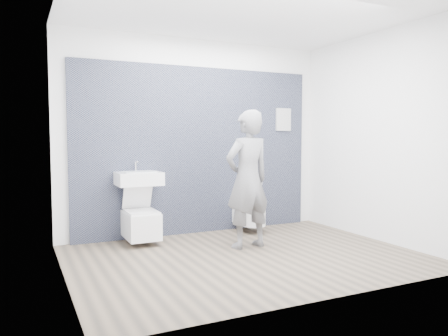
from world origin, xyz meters
name	(u,v)px	position (x,y,z in m)	size (l,w,h in m)	color
ground	(246,256)	(0.00, 0.00, 0.00)	(4.00, 4.00, 0.00)	brown
room_shell	(247,107)	(0.00, 0.00, 1.74)	(4.00, 4.00, 4.00)	white
tile_wall	(199,232)	(0.00, 1.47, 0.00)	(3.60, 0.06, 2.40)	black
washbasin	(139,178)	(-0.94, 1.22, 0.85)	(0.58, 0.43, 0.43)	white
toilet_square	(141,223)	(-0.94, 1.15, 0.27)	(0.41, 0.59, 0.76)	white
toilet_rounded	(251,214)	(0.70, 1.16, 0.26)	(0.33, 0.56, 0.31)	white
info_placard	(282,224)	(1.44, 1.43, 0.00)	(0.26, 0.03, 0.35)	white
visitor	(248,179)	(0.22, 0.37, 0.87)	(0.63, 0.41, 1.73)	gray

